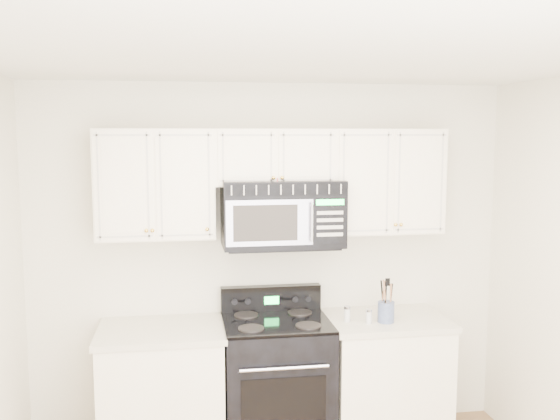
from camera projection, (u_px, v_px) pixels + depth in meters
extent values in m
cube|color=silver|center=(326.00, 51.00, 2.76)|extent=(3.50, 3.50, 0.01)
cube|color=silver|center=(271.00, 260.00, 4.63)|extent=(3.50, 0.01, 2.60)
cube|color=white|center=(163.00, 395.00, 4.31)|extent=(0.82, 0.63, 0.88)
cube|color=beige|center=(161.00, 331.00, 4.25)|extent=(0.86, 0.65, 0.04)
cube|color=white|center=(385.00, 381.00, 4.55)|extent=(0.82, 0.63, 0.88)
cube|color=beige|center=(386.00, 320.00, 4.50)|extent=(0.86, 0.65, 0.04)
cube|color=black|center=(276.00, 385.00, 4.42)|extent=(0.74, 0.64, 0.92)
cube|color=black|center=(284.00, 406.00, 4.11)|extent=(0.57, 0.01, 0.39)
cylinder|color=silver|center=(284.00, 368.00, 4.05)|extent=(0.59, 0.02, 0.02)
cube|color=black|center=(276.00, 322.00, 4.37)|extent=(0.74, 0.64, 0.02)
cube|color=black|center=(271.00, 299.00, 4.63)|extent=(0.74, 0.08, 0.20)
cube|color=#27FF59|center=(272.00, 300.00, 4.58)|extent=(0.11, 0.00, 0.06)
cube|color=white|center=(156.00, 184.00, 4.27)|extent=(0.80, 0.33, 0.75)
cube|color=white|center=(385.00, 181.00, 4.53)|extent=(0.80, 0.33, 0.75)
cube|color=white|center=(274.00, 157.00, 4.38)|extent=(0.84, 0.33, 0.39)
sphere|color=gold|center=(152.00, 231.00, 4.12)|extent=(0.03, 0.03, 0.03)
sphere|color=gold|center=(207.00, 229.00, 4.18)|extent=(0.03, 0.03, 0.03)
sphere|color=gold|center=(346.00, 226.00, 4.32)|extent=(0.03, 0.03, 0.03)
sphere|color=gold|center=(396.00, 225.00, 4.38)|extent=(0.03, 0.03, 0.03)
sphere|color=gold|center=(273.00, 178.00, 4.20)|extent=(0.03, 0.03, 0.03)
sphere|color=gold|center=(282.00, 178.00, 4.21)|extent=(0.03, 0.03, 0.03)
cylinder|color=red|center=(277.00, 187.00, 4.22)|extent=(0.01, 0.00, 0.12)
sphere|color=gold|center=(277.00, 196.00, 4.22)|extent=(0.04, 0.04, 0.04)
cube|color=black|center=(282.00, 213.00, 4.39)|extent=(0.84, 0.42, 0.47)
cube|color=beige|center=(287.00, 190.00, 4.16)|extent=(0.82, 0.01, 0.08)
cube|color=#9594A6|center=(270.00, 223.00, 4.16)|extent=(0.59, 0.01, 0.31)
cube|color=black|center=(266.00, 223.00, 4.15)|extent=(0.43, 0.01, 0.24)
cube|color=black|center=(330.00, 222.00, 4.23)|extent=(0.23, 0.01, 0.31)
cube|color=#27FF59|center=(330.00, 202.00, 4.20)|extent=(0.19, 0.00, 0.04)
cylinder|color=silver|center=(312.00, 223.00, 4.17)|extent=(0.02, 0.02, 0.27)
cylinder|color=slate|center=(386.00, 312.00, 4.37)|extent=(0.12, 0.12, 0.15)
cylinder|color=#9D6947|center=(391.00, 302.00, 4.37)|extent=(0.01, 0.01, 0.25)
cylinder|color=black|center=(383.00, 299.00, 4.39)|extent=(0.01, 0.01, 0.27)
cylinder|color=#9D6947|center=(385.00, 300.00, 4.33)|extent=(0.01, 0.01, 0.29)
cylinder|color=black|center=(391.00, 302.00, 4.37)|extent=(0.01, 0.01, 0.25)
cylinder|color=#9D6947|center=(383.00, 299.00, 4.39)|extent=(0.01, 0.01, 0.27)
cylinder|color=black|center=(385.00, 300.00, 4.33)|extent=(0.01, 0.01, 0.29)
cylinder|color=#9D6947|center=(391.00, 301.00, 4.37)|extent=(0.01, 0.01, 0.25)
cylinder|color=silver|center=(347.00, 315.00, 4.38)|extent=(0.04, 0.04, 0.09)
cylinder|color=silver|center=(347.00, 307.00, 4.38)|extent=(0.05, 0.05, 0.02)
cylinder|color=silver|center=(369.00, 318.00, 4.34)|extent=(0.04, 0.04, 0.09)
cylinder|color=silver|center=(369.00, 311.00, 4.33)|extent=(0.04, 0.04, 0.02)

